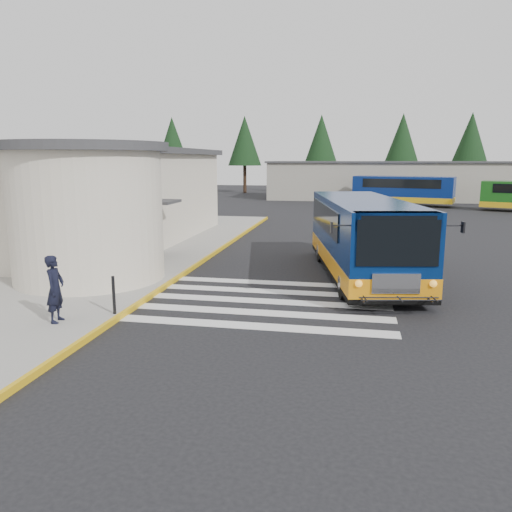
% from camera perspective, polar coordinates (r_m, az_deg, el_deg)
% --- Properties ---
extents(ground, '(140.00, 140.00, 0.00)m').
position_cam_1_polar(ground, '(16.37, 2.89, -4.50)').
color(ground, black).
rests_on(ground, ground).
extents(sidewalk, '(10.00, 34.00, 0.15)m').
position_cam_1_polar(sidewalk, '(22.99, -18.40, -0.35)').
color(sidewalk, gray).
rests_on(sidewalk, ground).
extents(curb_strip, '(0.12, 34.00, 0.16)m').
position_cam_1_polar(curb_strip, '(21.03, -6.54, -0.86)').
color(curb_strip, gold).
rests_on(curb_strip, ground).
extents(station_building, '(12.70, 18.70, 4.80)m').
position_cam_1_polar(station_building, '(26.09, -19.18, 6.41)').
color(station_building, '#BFB5A2').
rests_on(station_building, ground).
extents(crosswalk, '(8.00, 5.35, 0.01)m').
position_cam_1_polar(crosswalk, '(15.68, 0.66, -5.16)').
color(crosswalk, silver).
rests_on(crosswalk, ground).
extents(depot_building, '(26.40, 8.40, 4.20)m').
position_cam_1_polar(depot_building, '(57.80, 14.86, 8.36)').
color(depot_building, gray).
rests_on(depot_building, ground).
extents(tree_line, '(58.40, 4.40, 10.00)m').
position_cam_1_polar(tree_line, '(65.80, 14.86, 12.70)').
color(tree_line, black).
rests_on(tree_line, ground).
extents(transit_bus, '(4.92, 10.61, 2.91)m').
position_cam_1_polar(transit_bus, '(19.15, 12.06, 1.80)').
color(transit_bus, '#071D51').
rests_on(transit_bus, ground).
extents(pedestrian_a, '(0.50, 0.70, 1.78)m').
position_cam_1_polar(pedestrian_a, '(14.05, -21.97, -3.51)').
color(pedestrian_a, black).
rests_on(pedestrian_a, sidewalk).
extents(pedestrian_b, '(0.82, 0.91, 1.52)m').
position_cam_1_polar(pedestrian_b, '(17.72, -18.29, -0.83)').
color(pedestrian_b, black).
rests_on(pedestrian_b, sidewalk).
extents(bollard, '(0.09, 0.09, 1.07)m').
position_cam_1_polar(bollard, '(14.34, -15.95, -4.31)').
color(bollard, black).
rests_on(bollard, sidewalk).
extents(far_bus_a, '(9.65, 5.02, 2.40)m').
position_cam_1_polar(far_bus_a, '(50.40, 16.45, 7.32)').
color(far_bus_a, navy).
rests_on(far_bus_a, ground).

